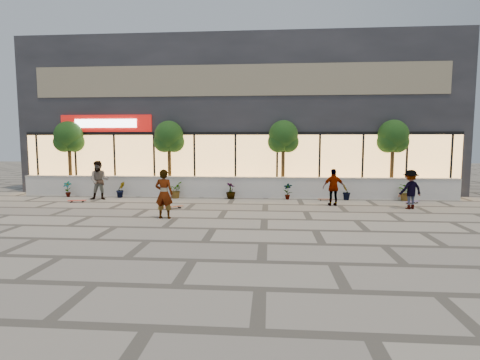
# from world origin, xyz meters

# --- Properties ---
(ground) EXTENTS (80.00, 80.00, 0.00)m
(ground) POSITION_xyz_m (0.00, 0.00, 0.00)
(ground) COLOR gray
(ground) RESTS_ON ground
(planter_wall) EXTENTS (22.00, 0.42, 1.04)m
(planter_wall) POSITION_xyz_m (0.00, 7.00, 0.52)
(planter_wall) COLOR silver
(planter_wall) RESTS_ON ground
(retail_building) EXTENTS (24.00, 9.17, 8.50)m
(retail_building) POSITION_xyz_m (-0.00, 12.49, 4.25)
(retail_building) COLOR #242429
(retail_building) RESTS_ON ground
(shrub_a) EXTENTS (0.43, 0.29, 0.81)m
(shrub_a) POSITION_xyz_m (-8.50, 6.45, 0.41)
(shrub_a) COLOR #183310
(shrub_a) RESTS_ON ground
(shrub_b) EXTENTS (0.57, 0.57, 0.81)m
(shrub_b) POSITION_xyz_m (-5.70, 6.45, 0.41)
(shrub_b) COLOR #183310
(shrub_b) RESTS_ON ground
(shrub_c) EXTENTS (0.68, 0.77, 0.81)m
(shrub_c) POSITION_xyz_m (-2.90, 6.45, 0.41)
(shrub_c) COLOR #183310
(shrub_c) RESTS_ON ground
(shrub_d) EXTENTS (0.64, 0.64, 0.81)m
(shrub_d) POSITION_xyz_m (-0.10, 6.45, 0.41)
(shrub_d) COLOR #183310
(shrub_d) RESTS_ON ground
(shrub_e) EXTENTS (0.46, 0.35, 0.81)m
(shrub_e) POSITION_xyz_m (2.70, 6.45, 0.41)
(shrub_e) COLOR #183310
(shrub_e) RESTS_ON ground
(shrub_f) EXTENTS (0.55, 0.57, 0.81)m
(shrub_f) POSITION_xyz_m (5.50, 6.45, 0.41)
(shrub_f) COLOR #183310
(shrub_f) RESTS_ON ground
(shrub_g) EXTENTS (0.77, 0.84, 0.81)m
(shrub_g) POSITION_xyz_m (8.30, 6.45, 0.41)
(shrub_g) COLOR #183310
(shrub_g) RESTS_ON ground
(tree_west) EXTENTS (1.60, 1.50, 3.92)m
(tree_west) POSITION_xyz_m (-9.00, 7.70, 2.99)
(tree_west) COLOR #412E17
(tree_west) RESTS_ON ground
(tree_midwest) EXTENTS (1.60, 1.50, 3.92)m
(tree_midwest) POSITION_xyz_m (-3.50, 7.70, 2.99)
(tree_midwest) COLOR #412E17
(tree_midwest) RESTS_ON ground
(tree_mideast) EXTENTS (1.60, 1.50, 3.92)m
(tree_mideast) POSITION_xyz_m (2.50, 7.70, 2.99)
(tree_mideast) COLOR #412E17
(tree_mideast) RESTS_ON ground
(tree_east) EXTENTS (1.60, 1.50, 3.92)m
(tree_east) POSITION_xyz_m (8.00, 7.70, 2.99)
(tree_east) COLOR #412E17
(tree_east) RESTS_ON ground
(skater_center) EXTENTS (0.69, 0.48, 1.81)m
(skater_center) POSITION_xyz_m (-2.04, 1.49, 0.91)
(skater_center) COLOR silver
(skater_center) RESTS_ON ground
(skater_left) EXTENTS (1.05, 0.90, 1.90)m
(skater_left) POSITION_xyz_m (-6.42, 5.63, 0.95)
(skater_left) COLOR tan
(skater_left) RESTS_ON ground
(skater_right_near) EXTENTS (0.99, 0.50, 1.63)m
(skater_right_near) POSITION_xyz_m (4.62, 4.77, 0.82)
(skater_right_near) COLOR white
(skater_right_near) RESTS_ON ground
(skater_right_far) EXTENTS (1.20, 0.93, 1.64)m
(skater_right_far) POSITION_xyz_m (7.69, 4.25, 0.82)
(skater_right_far) COLOR #91391A
(skater_right_far) RESTS_ON ground
(skateboard_center) EXTENTS (0.82, 0.71, 0.10)m
(skateboard_center) POSITION_xyz_m (-2.22, 3.47, 0.09)
(skateboard_center) COLOR #984F32
(skateboard_center) RESTS_ON ground
(skateboard_left) EXTENTS (0.84, 0.37, 0.10)m
(skateboard_left) POSITION_xyz_m (-7.13, 4.79, 0.08)
(skateboard_left) COLOR red
(skateboard_left) RESTS_ON ground
(skateboard_right_near) EXTENTS (0.73, 0.22, 0.09)m
(skateboard_right_near) POSITION_xyz_m (4.48, 6.20, 0.07)
(skateboard_right_near) COLOR #9B5233
(skateboard_right_near) RESTS_ON ground
(skateboard_right_far) EXTENTS (0.81, 0.66, 0.10)m
(skateboard_right_far) POSITION_xyz_m (8.32, 5.66, 0.08)
(skateboard_right_far) COLOR #6B4F91
(skateboard_right_far) RESTS_ON ground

